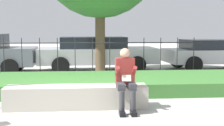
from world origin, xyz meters
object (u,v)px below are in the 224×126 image
object	(u,v)px
car_parked_right	(213,53)
car_parked_center	(96,52)
person_seated_reader	(125,77)
stone_bench	(77,98)

from	to	relation	value
car_parked_right	car_parked_center	bearing A→B (deg)	175.98
person_seated_reader	car_parked_center	world-z (taller)	car_parked_center
stone_bench	person_seated_reader	bearing A→B (deg)	-17.39
car_parked_center	stone_bench	bearing A→B (deg)	-98.58
car_parked_right	stone_bench	bearing A→B (deg)	-136.19
person_seated_reader	car_parked_right	world-z (taller)	person_seated_reader
car_parked_right	car_parked_center	size ratio (longest dim) A/B	0.87
stone_bench	car_parked_right	size ratio (longest dim) A/B	0.73
car_parked_right	person_seated_reader	bearing A→B (deg)	-128.98
car_parked_center	person_seated_reader	bearing A→B (deg)	-89.02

